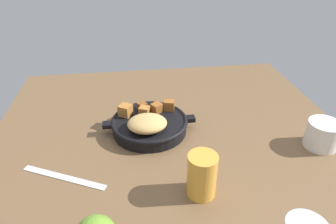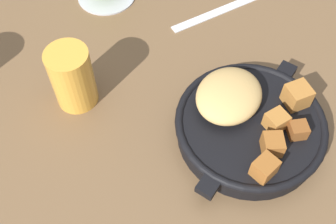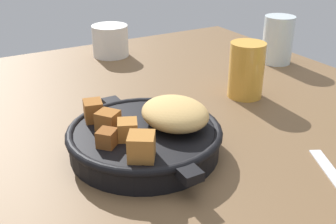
% 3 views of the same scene
% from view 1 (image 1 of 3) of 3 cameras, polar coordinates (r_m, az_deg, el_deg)
% --- Properties ---
extents(ground_plane, '(0.97, 0.94, 0.02)m').
position_cam_1_polar(ground_plane, '(0.82, 0.67, -5.65)').
color(ground_plane, brown).
extents(cast_iron_skillet, '(0.25, 0.21, 0.07)m').
position_cam_1_polar(cast_iron_skillet, '(0.82, -3.61, -2.18)').
color(cast_iron_skillet, black).
rests_on(cast_iron_skillet, ground_plane).
extents(butter_knife, '(0.20, 0.11, 0.00)m').
position_cam_1_polar(butter_knife, '(0.73, -19.20, -11.60)').
color(butter_knife, silver).
rests_on(butter_knife, ground_plane).
extents(juice_glass_amber, '(0.06, 0.06, 0.10)m').
position_cam_1_polar(juice_glass_amber, '(0.63, 6.43, -11.84)').
color(juice_glass_amber, gold).
rests_on(juice_glass_amber, ground_plane).
extents(ceramic_mug_white, '(0.08, 0.08, 0.07)m').
position_cam_1_polar(ceramic_mug_white, '(0.86, 27.27, -3.83)').
color(ceramic_mug_white, silver).
rests_on(ceramic_mug_white, ground_plane).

